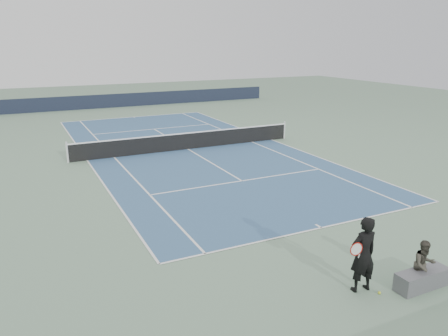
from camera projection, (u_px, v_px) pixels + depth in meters
name	position (u px, v px, depth m)	size (l,w,h in m)	color
ground	(188.00, 149.00, 24.43)	(80.00, 80.00, 0.00)	slate
court_surface	(188.00, 149.00, 24.43)	(10.97, 23.77, 0.01)	#35587E
tennis_net	(188.00, 141.00, 24.29)	(12.90, 0.10, 1.07)	silver
windscreen_far	(116.00, 101.00, 39.71)	(30.00, 0.25, 1.20)	black
tennis_player	(363.00, 254.00, 10.40)	(0.83, 0.57, 1.92)	black
tennis_ball	(379.00, 293.00, 10.48)	(0.07, 0.07, 0.07)	yellow
spectator_bench	(423.00, 271.00, 10.64)	(1.51, 0.81, 1.25)	#56565B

